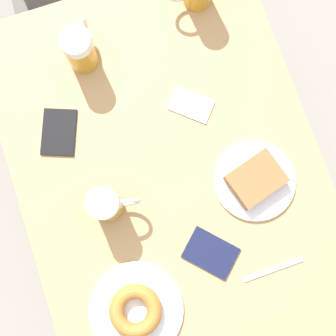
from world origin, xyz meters
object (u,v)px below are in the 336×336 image
object	(u,v)px
passport_far_edge	(211,253)
passport_near_edge	(59,132)
beer_mug_center	(80,49)
fork	(273,269)
plate_with_donut	(136,310)
plate_with_cake	(255,180)
napkin_folded	(191,105)
beer_mug_left	(107,205)

from	to	relation	value
passport_far_edge	passport_near_edge	bearing A→B (deg)	123.01
passport_near_edge	beer_mug_center	bearing A→B (deg)	54.39
fork	passport_near_edge	world-z (taller)	passport_near_edge
beer_mug_center	passport_near_edge	world-z (taller)	beer_mug_center
plate_with_donut	passport_near_edge	distance (m)	0.50
plate_with_cake	plate_with_donut	xyz separation A→B (m)	(-0.39, -0.21, 0.00)
napkin_folded	fork	bearing A→B (deg)	-83.30
passport_far_edge	plate_with_donut	bearing A→B (deg)	-162.25
plate_with_donut	napkin_folded	distance (m)	0.55
passport_far_edge	fork	bearing A→B (deg)	-33.33
plate_with_cake	beer_mug_center	distance (m)	0.56
napkin_folded	passport_far_edge	distance (m)	0.39
passport_near_edge	passport_far_edge	world-z (taller)	same
plate_with_cake	beer_mug_left	size ratio (longest dim) A/B	1.55
beer_mug_left	passport_far_edge	bearing A→B (deg)	-43.15
plate_with_cake	beer_mug_left	xyz separation A→B (m)	(-0.38, 0.05, 0.05)
beer_mug_center	passport_near_edge	bearing A→B (deg)	-125.61
fork	passport_near_edge	size ratio (longest dim) A/B	1.08
beer_mug_center	fork	bearing A→B (deg)	-67.28
plate_with_donut	napkin_folded	xyz separation A→B (m)	(0.30, 0.45, -0.01)
beer_mug_left	fork	distance (m)	0.45
plate_with_donut	napkin_folded	bearing A→B (deg)	56.38
plate_with_cake	beer_mug_center	bearing A→B (deg)	125.07
fork	passport_far_edge	size ratio (longest dim) A/B	1.06
napkin_folded	beer_mug_left	bearing A→B (deg)	-146.39
fork	passport_near_edge	xyz separation A→B (m)	(-0.41, 0.51, 0.00)
beer_mug_left	beer_mug_center	bearing A→B (deg)	82.39
beer_mug_left	beer_mug_center	distance (m)	0.41
napkin_folded	passport_near_edge	xyz separation A→B (m)	(-0.36, 0.04, 0.00)
fork	plate_with_cake	bearing A→B (deg)	81.38
beer_mug_center	plate_with_cake	bearing A→B (deg)	-54.93
fork	passport_far_edge	world-z (taller)	passport_far_edge
plate_with_donut	beer_mug_left	distance (m)	0.27
plate_with_donut	passport_far_edge	distance (m)	0.23
plate_with_cake	passport_near_edge	bearing A→B (deg)	147.33
fork	napkin_folded	bearing A→B (deg)	96.70
plate_with_donut	beer_mug_left	size ratio (longest dim) A/B	1.71
plate_with_cake	napkin_folded	bearing A→B (deg)	110.22
beer_mug_left	beer_mug_center	world-z (taller)	same
plate_with_donut	passport_far_edge	world-z (taller)	plate_with_donut
beer_mug_center	napkin_folded	world-z (taller)	beer_mug_center
fork	beer_mug_left	bearing A→B (deg)	140.43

